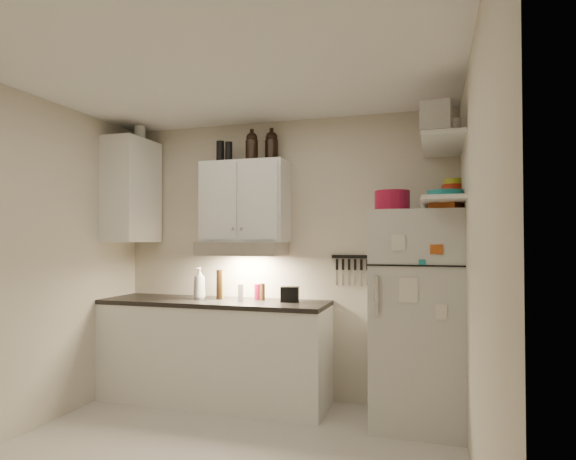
# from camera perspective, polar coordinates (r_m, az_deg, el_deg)

# --- Properties ---
(ceiling) EXTENTS (3.20, 3.00, 0.02)m
(ceiling) POSITION_cam_1_polar(r_m,az_deg,el_deg) (3.35, -9.09, 18.77)
(ceiling) COLOR white
(ceiling) RESTS_ON ground
(back_wall) EXTENTS (3.20, 0.02, 2.60)m
(back_wall) POSITION_cam_1_polar(r_m,az_deg,el_deg) (4.55, -0.77, -3.34)
(back_wall) COLOR beige
(back_wall) RESTS_ON ground
(left_wall) EXTENTS (0.02, 3.00, 2.60)m
(left_wall) POSITION_cam_1_polar(r_m,az_deg,el_deg) (4.12, -29.75, -3.37)
(left_wall) COLOR beige
(left_wall) RESTS_ON ground
(right_wall) EXTENTS (0.02, 3.00, 2.60)m
(right_wall) POSITION_cam_1_polar(r_m,az_deg,el_deg) (2.84, 21.53, -4.45)
(right_wall) COLOR beige
(right_wall) RESTS_ON ground
(base_cabinet) EXTENTS (2.10, 0.60, 0.88)m
(base_cabinet) POSITION_cam_1_polar(r_m,az_deg,el_deg) (4.58, -8.78, -14.18)
(base_cabinet) COLOR white
(base_cabinet) RESTS_ON floor
(countertop) EXTENTS (2.10, 0.62, 0.04)m
(countertop) POSITION_cam_1_polar(r_m,az_deg,el_deg) (4.50, -8.76, -8.46)
(countertop) COLOR black
(countertop) RESTS_ON base_cabinet
(upper_cabinet) EXTENTS (0.80, 0.33, 0.75)m
(upper_cabinet) POSITION_cam_1_polar(r_m,az_deg,el_deg) (4.50, -5.10, 3.33)
(upper_cabinet) COLOR white
(upper_cabinet) RESTS_ON back_wall
(side_cabinet) EXTENTS (0.33, 0.55, 1.00)m
(side_cabinet) POSITION_cam_1_polar(r_m,az_deg,el_deg) (4.94, -18.03, 4.43)
(side_cabinet) COLOR white
(side_cabinet) RESTS_ON left_wall
(range_hood) EXTENTS (0.76, 0.46, 0.12)m
(range_hood) POSITION_cam_1_polar(r_m,az_deg,el_deg) (4.43, -5.42, -2.23)
(range_hood) COLOR silver
(range_hood) RESTS_ON back_wall
(fridge) EXTENTS (0.70, 0.68, 1.70)m
(fridge) POSITION_cam_1_polar(r_m,az_deg,el_deg) (4.03, 15.06, -9.98)
(fridge) COLOR silver
(fridge) RESTS_ON floor
(shelf_hi) EXTENTS (0.30, 0.95, 0.03)m
(shelf_hi) POSITION_cam_1_polar(r_m,az_deg,el_deg) (3.92, 17.83, 9.62)
(shelf_hi) COLOR white
(shelf_hi) RESTS_ON right_wall
(shelf_lo) EXTENTS (0.30, 0.95, 0.03)m
(shelf_lo) POSITION_cam_1_polar(r_m,az_deg,el_deg) (3.86, 17.88, 3.20)
(shelf_lo) COLOR white
(shelf_lo) RESTS_ON right_wall
(knife_strip) EXTENTS (0.42, 0.02, 0.03)m
(knife_strip) POSITION_cam_1_polar(r_m,az_deg,el_deg) (4.37, 7.92, -3.15)
(knife_strip) COLOR black
(knife_strip) RESTS_ON back_wall
(dutch_oven) EXTENTS (0.34, 0.34, 0.16)m
(dutch_oven) POSITION_cam_1_polar(r_m,az_deg,el_deg) (3.93, 12.23, 3.38)
(dutch_oven) COLOR maroon
(dutch_oven) RESTS_ON fridge
(book_stack) EXTENTS (0.29, 0.31, 0.08)m
(book_stack) POSITION_cam_1_polar(r_m,az_deg,el_deg) (3.84, 18.42, 2.96)
(book_stack) COLOR #B44D16
(book_stack) RESTS_ON fridge
(spice_jar) EXTENTS (0.07, 0.07, 0.10)m
(spice_jar) POSITION_cam_1_polar(r_m,az_deg,el_deg) (3.92, 15.80, 2.99)
(spice_jar) COLOR silver
(spice_jar) RESTS_ON fridge
(stock_pot) EXTENTS (0.42, 0.42, 0.23)m
(stock_pot) POSITION_cam_1_polar(r_m,az_deg,el_deg) (4.26, 18.43, 10.51)
(stock_pot) COLOR silver
(stock_pot) RESTS_ON shelf_hi
(tin_a) EXTENTS (0.21, 0.20, 0.18)m
(tin_a) POSITION_cam_1_polar(r_m,az_deg,el_deg) (3.86, 17.36, 11.35)
(tin_a) COLOR #AAAAAD
(tin_a) RESTS_ON shelf_hi
(tin_b) EXTENTS (0.21, 0.21, 0.20)m
(tin_b) POSITION_cam_1_polar(r_m,az_deg,el_deg) (3.56, 17.11, 12.64)
(tin_b) COLOR #AAAAAD
(tin_b) RESTS_ON shelf_hi
(bowl_teal) EXTENTS (0.24, 0.24, 0.10)m
(bowl_teal) POSITION_cam_1_polar(r_m,az_deg,el_deg) (4.18, 18.43, 3.72)
(bowl_teal) COLOR teal
(bowl_teal) RESTS_ON shelf_lo
(bowl_orange) EXTENTS (0.19, 0.19, 0.06)m
(bowl_orange) POSITION_cam_1_polar(r_m,az_deg,el_deg) (4.22, 19.03, 4.72)
(bowl_orange) COLOR red
(bowl_orange) RESTS_ON bowl_teal
(bowl_yellow) EXTENTS (0.15, 0.15, 0.05)m
(bowl_yellow) POSITION_cam_1_polar(r_m,az_deg,el_deg) (4.23, 19.02, 5.42)
(bowl_yellow) COLOR gold
(bowl_yellow) RESTS_ON bowl_orange
(plates) EXTENTS (0.30, 0.30, 0.07)m
(plates) POSITION_cam_1_polar(r_m,az_deg,el_deg) (3.82, 18.11, 3.97)
(plates) COLOR teal
(plates) RESTS_ON shelf_lo
(growler_a) EXTENTS (0.15, 0.15, 0.27)m
(growler_a) POSITION_cam_1_polar(r_m,az_deg,el_deg) (4.53, -4.32, 9.86)
(growler_a) COLOR black
(growler_a) RESTS_ON upper_cabinet
(growler_b) EXTENTS (0.16, 0.16, 0.29)m
(growler_b) POSITION_cam_1_polar(r_m,az_deg,el_deg) (4.57, -1.96, 9.87)
(growler_b) COLOR black
(growler_b) RESTS_ON upper_cabinet
(thermos_a) EXTENTS (0.08, 0.08, 0.19)m
(thermos_a) POSITION_cam_1_polar(r_m,az_deg,el_deg) (4.62, -7.03, 9.13)
(thermos_a) COLOR black
(thermos_a) RESTS_ON upper_cabinet
(thermos_b) EXTENTS (0.08, 0.08, 0.22)m
(thermos_b) POSITION_cam_1_polar(r_m,az_deg,el_deg) (4.69, -8.03, 9.09)
(thermos_b) COLOR black
(thermos_b) RESTS_ON upper_cabinet
(side_jar) EXTENTS (0.11, 0.11, 0.14)m
(side_jar) POSITION_cam_1_polar(r_m,az_deg,el_deg) (5.03, -17.16, 10.91)
(side_jar) COLOR silver
(side_jar) RESTS_ON side_cabinet
(soap_bottle) EXTENTS (0.14, 0.14, 0.33)m
(soap_bottle) POSITION_cam_1_polar(r_m,az_deg,el_deg) (4.57, -10.45, -6.01)
(soap_bottle) COLOR white
(soap_bottle) RESTS_ON countertop
(pepper_mill) EXTENTS (0.06, 0.06, 0.15)m
(pepper_mill) POSITION_cam_1_polar(r_m,az_deg,el_deg) (4.43, -3.05, -7.32)
(pepper_mill) COLOR brown
(pepper_mill) RESTS_ON countertop
(oil_bottle) EXTENTS (0.06, 0.06, 0.24)m
(oil_bottle) POSITION_cam_1_polar(r_m,az_deg,el_deg) (4.58, -7.85, -6.57)
(oil_bottle) COLOR olive
(oil_bottle) RESTS_ON countertop
(vinegar_bottle) EXTENTS (0.08, 0.08, 0.27)m
(vinegar_bottle) POSITION_cam_1_polar(r_m,az_deg,el_deg) (4.53, -8.14, -6.41)
(vinegar_bottle) COLOR black
(vinegar_bottle) RESTS_ON countertop
(clear_bottle) EXTENTS (0.05, 0.05, 0.15)m
(clear_bottle) POSITION_cam_1_polar(r_m,az_deg,el_deg) (4.39, -5.63, -7.37)
(clear_bottle) COLOR silver
(clear_bottle) RESTS_ON countertop
(red_jar) EXTENTS (0.08, 0.08, 0.15)m
(red_jar) POSITION_cam_1_polar(r_m,az_deg,el_deg) (4.46, -3.55, -7.33)
(red_jar) COLOR maroon
(red_jar) RESTS_ON countertop
(caddy) EXTENTS (0.18, 0.14, 0.14)m
(caddy) POSITION_cam_1_polar(r_m,az_deg,el_deg) (4.30, 0.22, -7.62)
(caddy) COLOR black
(caddy) RESTS_ON countertop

